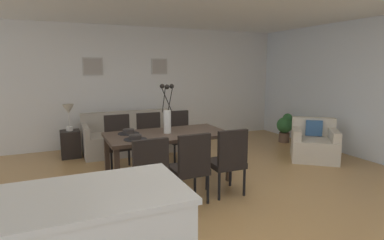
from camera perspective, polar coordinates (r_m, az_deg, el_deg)
ground_plane at (r=4.40m, az=0.24°, el=-13.31°), size 9.00×9.00×0.00m
back_wall_panel at (r=7.15m, az=-10.61°, el=6.17°), size 9.00×0.10×2.60m
side_window_wall at (r=6.73m, az=28.39°, el=4.96°), size 0.10×6.30×2.60m
dining_table at (r=4.70m, az=-4.52°, el=-3.34°), size 1.80×0.93×0.74m
dining_chair_near_left at (r=3.75m, az=-8.04°, el=-9.22°), size 0.45×0.45×0.92m
dining_chair_near_right at (r=5.39m, az=-13.26°, el=-3.53°), size 0.45×0.45×0.92m
dining_chair_far_left at (r=3.95m, az=-0.25°, el=-8.16°), size 0.45×0.45×0.92m
dining_chair_far_right at (r=5.53m, az=-7.62°, el=-3.03°), size 0.45×0.45×0.92m
dining_chair_mid_left at (r=4.22m, az=6.67°, el=-7.04°), size 0.45×0.45×0.92m
dining_chair_mid_right at (r=5.72m, az=-2.31°, el=-2.52°), size 0.45×0.45×0.92m
centerpiece_vase at (r=4.63m, az=-4.58°, el=1.00°), size 0.21×0.23×0.73m
placemat_near_left at (r=4.34m, az=-10.35°, el=-3.50°), size 0.32×0.32×0.01m
bowl_near_left at (r=4.33m, az=-10.36°, el=-3.02°), size 0.17×0.17×0.07m
placemat_near_right at (r=4.73m, az=-11.56°, el=-2.42°), size 0.32×0.32×0.01m
bowl_near_right at (r=4.73m, az=-11.58°, el=-1.98°), size 0.17×0.17×0.07m
sofa at (r=6.52m, az=-11.27°, el=-3.25°), size 1.85×0.84×0.80m
side_table at (r=6.42m, az=-21.37°, el=-4.12°), size 0.36×0.36×0.52m
table_lamp at (r=6.31m, az=-21.72°, el=1.47°), size 0.22×0.22×0.51m
armchair at (r=6.32m, az=21.47°, el=-4.11°), size 1.13×1.13×0.75m
framed_picture_left at (r=6.92m, az=-17.74°, el=9.36°), size 0.41×0.03×0.37m
framed_picture_center at (r=7.23m, az=-6.02°, el=9.75°), size 0.37×0.03×0.35m
potted_plant at (r=7.47m, az=16.70°, el=-1.11°), size 0.36×0.36×0.67m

